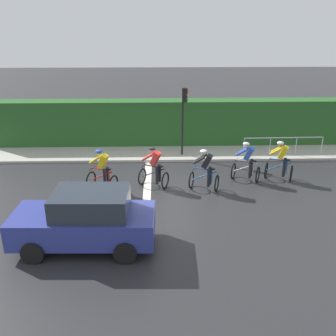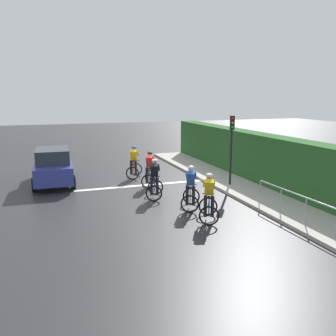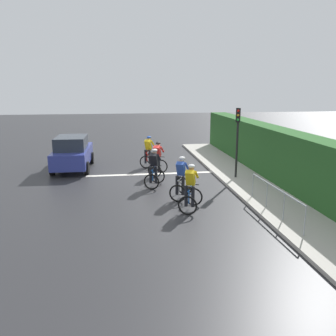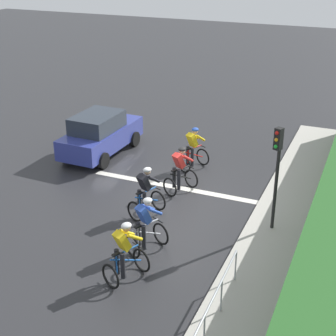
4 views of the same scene
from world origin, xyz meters
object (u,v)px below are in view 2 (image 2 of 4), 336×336
Objects in this scene: traffic_light_near_crossing at (232,140)px; car_navy at (53,166)px; cyclist_second at (191,189)px; pedestrian_railing_kerbside at (293,199)px; cyclist_lead at (209,198)px; cyclist_fourth at (150,170)px; cyclist_mid at (155,180)px; cyclist_trailing at (134,163)px.

car_navy is at bearing -23.21° from traffic_light_near_crossing.
pedestrian_railing_kerbside is (-2.77, 2.37, 0.00)m from cyclist_second.
traffic_light_near_crossing is at bearing -127.48° from cyclist_lead.
car_navy is (4.27, -1.96, 0.08)m from cyclist_fourth.
cyclist_mid is 0.43× the size of pedestrian_railing_kerbside.
traffic_light_near_crossing is 0.87× the size of pedestrian_railing_kerbside.
traffic_light_near_crossing reaches higher than cyclist_trailing.
cyclist_second and cyclist_trailing have the same top height.
cyclist_fourth is 4.70m from car_navy.
cyclist_lead and cyclist_fourth have the same top height.
cyclist_second is at bearing 129.59° from car_navy.
traffic_light_near_crossing is at bearing 156.79° from car_navy.
cyclist_lead is 1.00× the size of cyclist_mid.
cyclist_trailing is (0.27, -2.01, 0.00)m from cyclist_fourth.
cyclist_second is 3.65m from pedestrian_railing_kerbside.
traffic_light_near_crossing is (-7.78, 3.34, 1.35)m from car_navy.
car_navy is (3.90, -3.94, 0.08)m from cyclist_mid.
traffic_light_near_crossing is (-3.51, 1.38, 1.43)m from cyclist_fourth.
cyclist_trailing is at bearing -66.64° from pedestrian_railing_kerbside.
cyclist_second is at bearing 97.45° from cyclist_trailing.
cyclist_trailing is at bearing -82.33° from cyclist_fourth.
car_navy is (4.76, -5.76, 0.08)m from cyclist_second.
cyclist_fourth is 2.03m from cyclist_trailing.
cyclist_second is at bearing -40.52° from pedestrian_railing_kerbside.
cyclist_second is at bearing 38.72° from traffic_light_near_crossing.
cyclist_mid is at bearing -73.74° from cyclist_lead.
cyclist_lead is at bearing -19.61° from pedestrian_railing_kerbside.
cyclist_trailing is at bearing -91.44° from cyclist_mid.
cyclist_fourth is 4.03m from traffic_light_near_crossing.
car_navy reaches higher than cyclist_fourth.
cyclist_lead is at bearing 52.52° from traffic_light_near_crossing.
cyclist_fourth is at bearing -82.66° from cyclist_second.
cyclist_fourth and cyclist_trailing have the same top height.
cyclist_mid reaches higher than pedestrian_railing_kerbside.
cyclist_fourth is (0.57, -5.21, 0.00)m from cyclist_lead.
pedestrian_railing_kerbside is at bearing 132.83° from car_navy.
car_navy is at bearing 0.78° from cyclist_trailing.
pedestrian_railing_kerbside is (-3.64, 4.19, 0.00)m from cyclist_mid.
traffic_light_near_crossing reaches higher than cyclist_lead.
cyclist_fourth is 1.00× the size of cyclist_trailing.
cyclist_lead is 1.00× the size of cyclist_fourth.
traffic_light_near_crossing is at bearing -171.20° from cyclist_mid.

